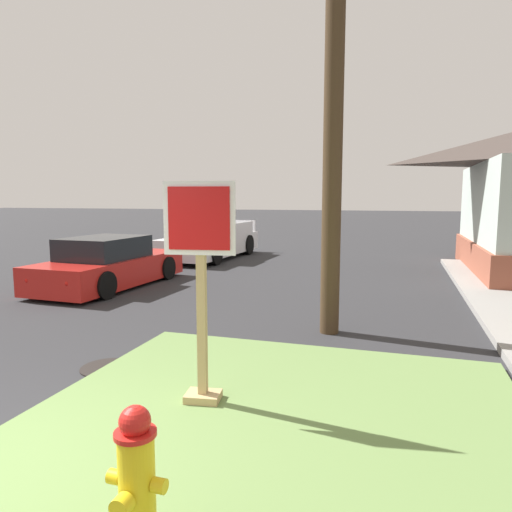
% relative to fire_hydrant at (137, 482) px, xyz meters
% --- Properties ---
extents(grass_corner_patch, '(4.82, 4.87, 0.08)m').
position_rel_fire_hydrant_xyz_m(grass_corner_patch, '(0.36, 1.73, -0.47)').
color(grass_corner_patch, '#668447').
rests_on(grass_corner_patch, ground).
extents(fire_hydrant, '(0.38, 0.34, 0.90)m').
position_rel_fire_hydrant_xyz_m(fire_hydrant, '(0.00, 0.00, 0.00)').
color(fire_hydrant, black).
rests_on(fire_hydrant, grass_corner_patch).
extents(stop_sign, '(0.73, 0.33, 2.28)m').
position_rel_fire_hydrant_xyz_m(stop_sign, '(-0.46, 2.01, 0.69)').
color(stop_sign, tan).
rests_on(stop_sign, grass_corner_patch).
extents(manhole_cover, '(0.70, 0.70, 0.02)m').
position_rel_fire_hydrant_xyz_m(manhole_cover, '(-2.09, 2.71, -0.50)').
color(manhole_cover, black).
rests_on(manhole_cover, ground).
extents(parked_sedan_red, '(1.96, 4.34, 1.25)m').
position_rel_fire_hydrant_xyz_m(parked_sedan_red, '(-5.37, 7.52, 0.03)').
color(parked_sedan_red, red).
rests_on(parked_sedan_red, ground).
extents(pickup_truck_white, '(2.16, 5.16, 1.48)m').
position_rel_fire_hydrant_xyz_m(pickup_truck_white, '(-5.08, 13.24, 0.11)').
color(pickup_truck_white, silver).
rests_on(pickup_truck_white, ground).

